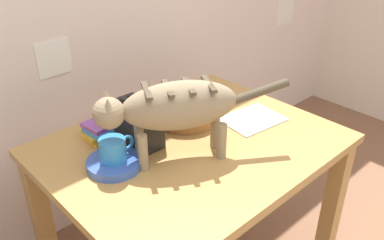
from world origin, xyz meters
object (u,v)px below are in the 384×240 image
at_px(book_stack, 107,128).
at_px(wicker_basket, 185,110).
at_px(cat, 174,108).
at_px(saucer_bowl, 114,163).
at_px(toaster, 137,124).
at_px(dining_table, 192,161).
at_px(coffee_mug, 114,149).
at_px(magazine, 252,119).

bearing_deg(book_stack, wicker_basket, -18.24).
distance_m(cat, wicker_basket, 0.35).
height_order(saucer_bowl, toaster, toaster).
relative_size(dining_table, wicker_basket, 3.80).
relative_size(coffee_mug, magazine, 0.53).
distance_m(cat, book_stack, 0.37).
bearing_deg(wicker_basket, magazine, -45.47).
height_order(coffee_mug, toaster, toaster).
distance_m(wicker_basket, toaster, 0.28).
relative_size(saucer_bowl, toaster, 0.99).
height_order(coffee_mug, book_stack, coffee_mug).
relative_size(coffee_mug, book_stack, 0.71).
relative_size(cat, coffee_mug, 4.68).
bearing_deg(coffee_mug, cat, -28.66).
bearing_deg(wicker_basket, coffee_mug, -167.45).
relative_size(dining_table, cat, 1.75).
bearing_deg(coffee_mug, wicker_basket, 12.55).
distance_m(coffee_mug, toaster, 0.17).
xyz_separation_m(cat, toaster, (-0.04, 0.18, -0.13)).
height_order(saucer_bowl, magazine, saucer_bowl).
distance_m(cat, coffee_mug, 0.26).
height_order(cat, wicker_basket, cat).
height_order(saucer_bowl, book_stack, book_stack).
distance_m(dining_table, magazine, 0.34).
bearing_deg(magazine, dining_table, 178.15).
bearing_deg(coffee_mug, saucer_bowl, 180.00).
relative_size(coffee_mug, wicker_basket, 0.47).
bearing_deg(wicker_basket, book_stack, 161.76).
height_order(cat, toaster, cat).
xyz_separation_m(coffee_mug, book_stack, (0.10, 0.20, -0.04)).
bearing_deg(saucer_bowl, cat, -28.28).
bearing_deg(dining_table, wicker_basket, 55.46).
relative_size(book_stack, wicker_basket, 0.65).
bearing_deg(magazine, book_stack, 155.80).
bearing_deg(book_stack, toaster, -66.87).
xyz_separation_m(saucer_bowl, coffee_mug, (0.00, 0.00, 0.06)).
bearing_deg(wicker_basket, saucer_bowl, -167.54).
xyz_separation_m(magazine, wicker_basket, (-0.21, 0.21, 0.04)).
relative_size(magazine, toaster, 1.28).
bearing_deg(magazine, coffee_mug, 176.33).
height_order(cat, book_stack, cat).
height_order(cat, saucer_bowl, cat).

